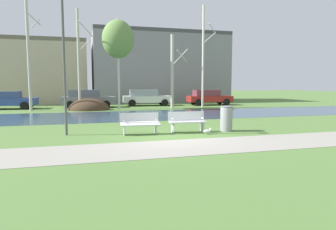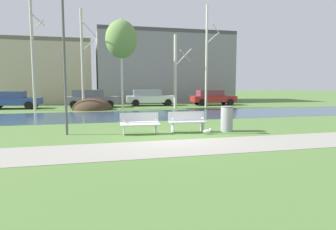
% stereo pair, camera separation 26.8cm
% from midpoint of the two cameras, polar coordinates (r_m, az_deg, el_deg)
% --- Properties ---
extents(ground_plane, '(120.00, 120.00, 0.00)m').
position_cam_midpoint_polar(ground_plane, '(21.54, -7.32, 0.39)').
color(ground_plane, '#517538').
extents(paved_path_strip, '(60.00, 2.52, 0.01)m').
position_cam_midpoint_polar(paved_path_strip, '(9.97, 2.78, -6.01)').
color(paved_path_strip, gray).
rests_on(paved_path_strip, ground).
extents(river_band, '(80.00, 6.57, 0.01)m').
position_cam_midpoint_polar(river_band, '(19.83, -6.59, -0.07)').
color(river_band, '#2D475B').
rests_on(river_band, ground).
extents(soil_mound, '(3.18, 2.95, 1.78)m').
position_cam_midpoint_polar(soil_mound, '(24.83, -14.92, 0.97)').
color(soil_mound, '#423021').
rests_on(soil_mound, ground).
extents(bench_left, '(1.62, 0.63, 0.87)m').
position_cam_midpoint_polar(bench_left, '(12.42, -5.92, -1.47)').
color(bench_left, silver).
rests_on(bench_left, ground).
extents(bench_right, '(1.62, 0.63, 0.87)m').
position_cam_midpoint_polar(bench_right, '(12.92, 3.07, -1.16)').
color(bench_right, silver).
rests_on(bench_right, ground).
extents(trash_bin, '(0.55, 0.55, 1.09)m').
position_cam_midpoint_polar(trash_bin, '(13.37, 10.36, -0.61)').
color(trash_bin, gray).
rests_on(trash_bin, ground).
extents(seagull, '(0.39, 0.14, 0.24)m').
position_cam_midpoint_polar(seagull, '(12.50, 6.84, -3.02)').
color(seagull, white).
rests_on(seagull, ground).
extents(streetlamp, '(0.32, 0.32, 6.15)m').
position_cam_midpoint_polar(streetlamp, '(12.90, -19.73, 14.32)').
color(streetlamp, '#4C4C51').
rests_on(streetlamp, ground).
extents(birch_far_left, '(1.07, 1.86, 9.20)m').
position_cam_midpoint_polar(birch_far_left, '(25.30, -25.06, 11.30)').
color(birch_far_left, '#BCB7A8').
rests_on(birch_far_left, ground).
extents(birch_left, '(1.28, 2.10, 7.88)m').
position_cam_midpoint_polar(birch_left, '(25.23, -16.71, 10.14)').
color(birch_left, '#BCB7A8').
rests_on(birch_left, ground).
extents(birch_center_left, '(2.51, 2.51, 7.13)m').
position_cam_midpoint_polar(birch_center_left, '(24.96, -9.70, 13.86)').
color(birch_center_left, beige).
rests_on(birch_center_left, ground).
extents(birch_center, '(1.54, 2.65, 6.09)m').
position_cam_midpoint_polar(birch_center, '(25.45, 0.60, 8.35)').
color(birch_center, beige).
rests_on(birch_center, ground).
extents(birch_center_right, '(1.24, 2.24, 8.63)m').
position_cam_midpoint_polar(birch_center_right, '(26.45, 6.39, 10.98)').
color(birch_center_right, beige).
rests_on(birch_center_right, ground).
extents(parked_van_nearest_blue, '(4.38, 2.29, 1.44)m').
position_cam_midpoint_polar(parked_van_nearest_blue, '(27.89, -28.25, 2.56)').
color(parked_van_nearest_blue, '#2D4793').
rests_on(parked_van_nearest_blue, ground).
extents(parked_sedan_second_grey, '(4.62, 2.30, 1.54)m').
position_cam_midpoint_polar(parked_sedan_second_grey, '(27.15, -15.16, 3.07)').
color(parked_sedan_second_grey, slate).
rests_on(parked_sedan_second_grey, ground).
extents(parked_hatch_third_white, '(4.65, 2.39, 1.49)m').
position_cam_midpoint_polar(parked_hatch_third_white, '(28.49, -4.40, 3.34)').
color(parked_hatch_third_white, silver).
rests_on(parked_hatch_third_white, ground).
extents(parked_wagon_fourth_red, '(4.30, 2.33, 1.45)m').
position_cam_midpoint_polar(parked_wagon_fourth_red, '(29.48, 7.37, 3.36)').
color(parked_wagon_fourth_red, maroon).
rests_on(parked_wagon_fourth_red, ground).
extents(building_beige_block, '(11.23, 9.42, 6.58)m').
position_cam_midpoint_polar(building_beige_block, '(36.79, -24.12, 7.34)').
color(building_beige_block, '#BCAD8E').
rests_on(building_beige_block, ground).
extents(building_grey_warehouse, '(15.00, 7.34, 7.81)m').
position_cam_midpoint_polar(building_grey_warehouse, '(35.74, -1.97, 8.89)').
color(building_grey_warehouse, gray).
rests_on(building_grey_warehouse, ground).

